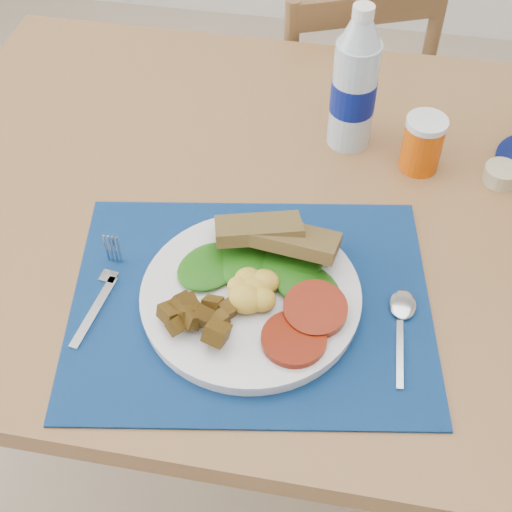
{
  "coord_description": "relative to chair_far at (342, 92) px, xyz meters",
  "views": [
    {
      "loc": [
        0.01,
        -0.59,
        1.53
      ],
      "look_at": [
        -0.1,
        0.03,
        0.8
      ],
      "focal_mm": 50.0,
      "sensor_mm": 36.0,
      "label": 1
    }
  ],
  "objects": [
    {
      "name": "spoon",
      "position": [
        0.14,
        -0.83,
        0.24
      ],
      "size": [
        0.04,
        0.16,
        0.0
      ],
      "rotation": [
        0.0,
        0.0,
        0.05
      ],
      "color": "#B2B5BA",
      "rests_on": "placemat"
    },
    {
      "name": "table",
      "position": [
        0.04,
        -0.63,
        0.15
      ],
      "size": [
        1.4,
        0.9,
        0.75
      ],
      "color": "brown",
      "rests_on": "ground"
    },
    {
      "name": "water_bottle",
      "position": [
        0.03,
        -0.46,
        0.34
      ],
      "size": [
        0.07,
        0.07,
        0.25
      ],
      "color": "#ADBFCC",
      "rests_on": "table"
    },
    {
      "name": "ramekin",
      "position": [
        0.28,
        -0.52,
        0.25
      ],
      "size": [
        0.05,
        0.05,
        0.03
      ],
      "primitive_type": "cylinder",
      "color": "tan",
      "rests_on": "table"
    },
    {
      "name": "fork",
      "position": [
        -0.27,
        -0.85,
        0.24
      ],
      "size": [
        0.03,
        0.18,
        0.0
      ],
      "rotation": [
        0.0,
        0.0,
        -0.13
      ],
      "color": "#B2B5BA",
      "rests_on": "placemat"
    },
    {
      "name": "juice_glass",
      "position": [
        0.15,
        -0.51,
        0.28
      ],
      "size": [
        0.06,
        0.06,
        0.09
      ],
      "primitive_type": "cylinder",
      "color": "#CB4B05",
      "rests_on": "table"
    },
    {
      "name": "placemat",
      "position": [
        -0.06,
        -0.83,
        0.24
      ],
      "size": [
        0.55,
        0.46,
        0.0
      ],
      "primitive_type": "cube",
      "rotation": [
        0.0,
        0.0,
        0.16
      ],
      "color": "black",
      "rests_on": "table"
    },
    {
      "name": "breakfast_plate",
      "position": [
        -0.07,
        -0.84,
        0.26
      ],
      "size": [
        0.3,
        0.3,
        0.07
      ],
      "rotation": [
        0.0,
        0.0,
        0.12
      ],
      "color": "silver",
      "rests_on": "placemat"
    },
    {
      "name": "chair_far",
      "position": [
        0.0,
        0.0,
        0.0
      ],
      "size": [
        0.48,
        0.47,
        1.0
      ],
      "rotation": [
        0.0,
        0.0,
        3.53
      ],
      "color": "brown",
      "rests_on": "ground"
    }
  ]
}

